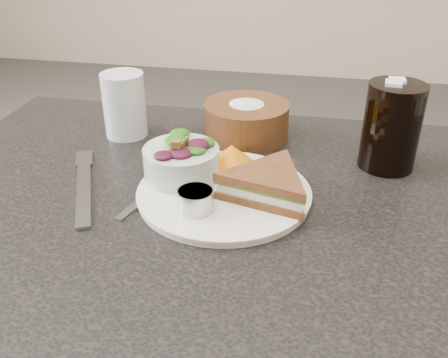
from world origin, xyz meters
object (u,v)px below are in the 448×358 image
dressing_ramekin (196,200)px  water_glass (124,105)px  bread_basket (246,115)px  salad_bowl (181,157)px  dinner_plate (224,193)px  sandwich (268,184)px  cola_glass (392,123)px

dressing_ramekin → water_glass: 0.31m
dressing_ramekin → bread_basket: 0.28m
salad_bowl → bread_basket: 0.20m
salad_bowl → water_glass: water_glass is taller
dinner_plate → sandwich: bearing=-5.6°
dressing_ramekin → water_glass: water_glass is taller
dressing_ramekin → cola_glass: cola_glass is taller
cola_glass → water_glass: 0.46m
dinner_plate → dressing_ramekin: size_ratio=4.96×
cola_glass → water_glass: cola_glass is taller
sandwich → salad_bowl: (-0.14, 0.03, 0.01)m
sandwich → bread_basket: bread_basket is taller
dressing_ramekin → cola_glass: size_ratio=0.34×
sandwich → cola_glass: (0.18, 0.15, 0.04)m
dinner_plate → water_glass: 0.29m
bread_basket → dinner_plate: bearing=-89.6°
water_glass → dinner_plate: bearing=-39.9°
sandwich → bread_basket: size_ratio=1.02×
sandwich → bread_basket: 0.23m
salad_bowl → water_glass: 0.22m
dinner_plate → bread_basket: bread_basket is taller
dinner_plate → sandwich: 0.07m
bread_basket → water_glass: size_ratio=1.32×
dressing_ramekin → salad_bowl: bearing=116.5°
dinner_plate → cola_glass: bearing=31.4°
salad_bowl → bread_basket: size_ratio=0.75×
cola_glass → salad_bowl: bearing=-159.0°
sandwich → dressing_ramekin: bearing=-136.1°
sandwich → salad_bowl: bearing=-179.7°
dinner_plate → cola_glass: (0.24, 0.15, 0.07)m
salad_bowl → cola_glass: bearing=21.0°
sandwich → dressing_ramekin: (-0.09, -0.05, -0.01)m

